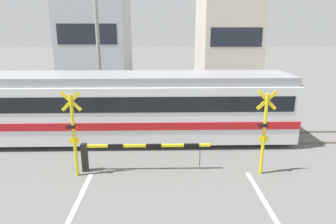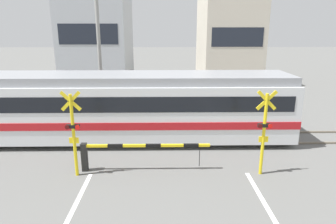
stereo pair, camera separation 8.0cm
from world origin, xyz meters
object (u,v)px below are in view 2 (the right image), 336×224
(crossing_signal_left, at_px, (73,130))
(pedestrian, at_px, (145,98))
(commuter_train, at_px, (103,105))
(crossing_barrier_far, at_px, (198,109))
(crossing_barrier_near, at_px, (121,151))
(crossing_signal_right, at_px, (264,129))

(crossing_signal_left, xyz_separation_m, pedestrian, (1.96, 7.62, -0.63))
(commuter_train, xyz_separation_m, crossing_signal_left, (-0.32, -3.49, 0.03))
(crossing_barrier_far, relative_size, crossing_signal_left, 1.52)
(crossing_barrier_far, height_order, crossing_signal_left, crossing_signal_left)
(crossing_barrier_far, bearing_deg, crossing_barrier_near, -120.91)
(crossing_barrier_far, distance_m, crossing_signal_right, 6.29)
(crossing_barrier_far, distance_m, pedestrian, 3.36)
(crossing_barrier_near, relative_size, crossing_signal_right, 1.52)
(commuter_train, distance_m, pedestrian, 4.48)
(crossing_signal_left, height_order, crossing_signal_right, same)
(crossing_barrier_far, bearing_deg, pedestrian, 151.91)
(crossing_signal_right, xyz_separation_m, pedestrian, (-4.46, 7.62, -0.63))
(crossing_barrier_far, bearing_deg, commuter_train, -150.99)
(commuter_train, bearing_deg, crossing_barrier_far, 29.01)
(crossing_barrier_far, xyz_separation_m, crossing_signal_right, (1.51, -6.04, 0.89))
(crossing_signal_left, relative_size, pedestrian, 1.71)
(crossing_barrier_far, distance_m, crossing_signal_left, 7.84)
(commuter_train, xyz_separation_m, crossing_barrier_far, (4.59, 2.55, -0.86))
(crossing_barrier_near, distance_m, crossing_signal_right, 5.01)
(crossing_barrier_near, bearing_deg, crossing_barrier_far, 59.09)
(crossing_signal_right, relative_size, pedestrian, 1.71)
(crossing_barrier_near, relative_size, crossing_signal_left, 1.52)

